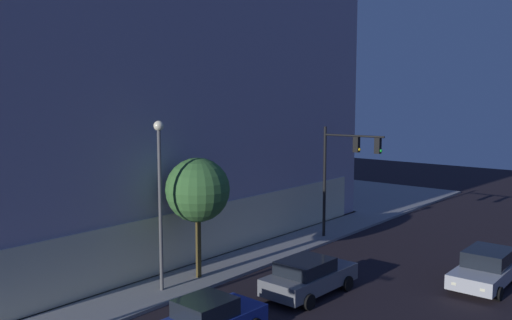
{
  "coord_description": "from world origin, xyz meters",
  "views": [
    {
      "loc": [
        -9.09,
        -11.04,
        8.52
      ],
      "look_at": [
        9.89,
        4.81,
        5.71
      ],
      "focal_mm": 37.6,
      "sensor_mm": 36.0,
      "label": 1
    }
  ],
  "objects_px": {
    "car_blue": "(210,318)",
    "sidewalk_tree": "(198,190)",
    "traffic_light_far_corner": "(345,162)",
    "car_grey": "(309,276)",
    "car_silver": "(486,268)",
    "street_lamp_sidewalk": "(160,184)",
    "modern_building": "(71,78)"
  },
  "relations": [
    {
      "from": "car_blue",
      "to": "sidewalk_tree",
      "type": "bearing_deg",
      "value": 49.52
    },
    {
      "from": "traffic_light_far_corner",
      "to": "car_grey",
      "type": "height_order",
      "value": "traffic_light_far_corner"
    },
    {
      "from": "sidewalk_tree",
      "to": "car_silver",
      "type": "distance_m",
      "value": 13.76
    },
    {
      "from": "car_grey",
      "to": "car_silver",
      "type": "xyz_separation_m",
      "value": [
        6.2,
        -5.59,
        -0.01
      ]
    },
    {
      "from": "traffic_light_far_corner",
      "to": "street_lamp_sidewalk",
      "type": "relative_size",
      "value": 0.9
    },
    {
      "from": "car_grey",
      "to": "street_lamp_sidewalk",
      "type": "bearing_deg",
      "value": 128.13
    },
    {
      "from": "sidewalk_tree",
      "to": "car_grey",
      "type": "distance_m",
      "value": 6.4
    },
    {
      "from": "sidewalk_tree",
      "to": "modern_building",
      "type": "bearing_deg",
      "value": 79.24
    },
    {
      "from": "modern_building",
      "to": "car_grey",
      "type": "height_order",
      "value": "modern_building"
    },
    {
      "from": "modern_building",
      "to": "car_blue",
      "type": "xyz_separation_m",
      "value": [
        -7.05,
        -19.96,
        -9.16
      ]
    },
    {
      "from": "street_lamp_sidewalk",
      "to": "sidewalk_tree",
      "type": "distance_m",
      "value": 2.33
    },
    {
      "from": "traffic_light_far_corner",
      "to": "car_blue",
      "type": "height_order",
      "value": "traffic_light_far_corner"
    },
    {
      "from": "sidewalk_tree",
      "to": "car_grey",
      "type": "xyz_separation_m",
      "value": [
        1.74,
        -5.1,
        -3.47
      ]
    },
    {
      "from": "sidewalk_tree",
      "to": "car_blue",
      "type": "relative_size",
      "value": 1.39
    },
    {
      "from": "sidewalk_tree",
      "to": "car_blue",
      "type": "xyz_separation_m",
      "value": [
        -4.18,
        -4.9,
        -3.52
      ]
    },
    {
      "from": "modern_building",
      "to": "sidewalk_tree",
      "type": "xyz_separation_m",
      "value": [
        -2.86,
        -15.05,
        -5.63
      ]
    },
    {
      "from": "street_lamp_sidewalk",
      "to": "car_blue",
      "type": "bearing_deg",
      "value": -111.48
    },
    {
      "from": "modern_building",
      "to": "traffic_light_far_corner",
      "type": "relative_size",
      "value": 4.49
    },
    {
      "from": "traffic_light_far_corner",
      "to": "sidewalk_tree",
      "type": "height_order",
      "value": "traffic_light_far_corner"
    },
    {
      "from": "modern_building",
      "to": "traffic_light_far_corner",
      "type": "bearing_deg",
      "value": -65.92
    },
    {
      "from": "modern_building",
      "to": "street_lamp_sidewalk",
      "type": "relative_size",
      "value": 4.05
    },
    {
      "from": "traffic_light_far_corner",
      "to": "car_silver",
      "type": "relative_size",
      "value": 1.4
    },
    {
      "from": "traffic_light_far_corner",
      "to": "car_silver",
      "type": "distance_m",
      "value": 10.1
    },
    {
      "from": "traffic_light_far_corner",
      "to": "car_silver",
      "type": "bearing_deg",
      "value": -105.25
    },
    {
      "from": "car_blue",
      "to": "modern_building",
      "type": "bearing_deg",
      "value": 70.55
    },
    {
      "from": "car_grey",
      "to": "car_silver",
      "type": "relative_size",
      "value": 1.0
    },
    {
      "from": "modern_building",
      "to": "sidewalk_tree",
      "type": "height_order",
      "value": "modern_building"
    },
    {
      "from": "sidewalk_tree",
      "to": "car_silver",
      "type": "xyz_separation_m",
      "value": [
        7.93,
        -10.69,
        -3.48
      ]
    },
    {
      "from": "car_blue",
      "to": "car_silver",
      "type": "xyz_separation_m",
      "value": [
        12.12,
        -5.79,
        0.04
      ]
    },
    {
      "from": "modern_building",
      "to": "car_silver",
      "type": "xyz_separation_m",
      "value": [
        5.07,
        -25.74,
        -9.11
      ]
    },
    {
      "from": "traffic_light_far_corner",
      "to": "car_grey",
      "type": "relative_size",
      "value": 1.4
    },
    {
      "from": "modern_building",
      "to": "car_blue",
      "type": "relative_size",
      "value": 7.37
    }
  ]
}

